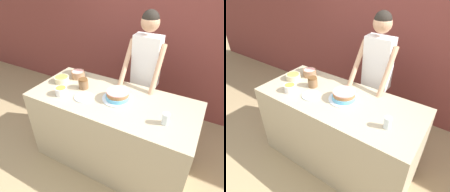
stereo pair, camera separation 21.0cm
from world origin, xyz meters
TOP-DOWN VIEW (x-y plane):
  - ground_plane at (0.00, 0.00)m, footprint 14.00×14.00m
  - wall_back at (0.00, 1.83)m, footprint 10.00×0.05m
  - counter at (0.00, 0.41)m, footprint 1.85×0.82m
  - person_baker at (0.14, 1.03)m, footprint 0.45×0.48m
  - cake at (0.06, 0.43)m, footprint 0.34×0.34m
  - frosting_bowl_orange at (-0.54, 0.21)m, footprint 0.13×0.13m
  - frosting_bowl_pink at (-0.62, 0.63)m, footprint 0.17×0.17m
  - frosting_bowl_olive at (-0.73, 0.44)m, footprint 0.18×0.18m
  - drinking_glass at (0.62, 0.28)m, footprint 0.07×0.07m
  - ceramic_plate at (-0.28, 0.28)m, footprint 0.21×0.21m
  - stoneware_jar at (-0.40, 0.45)m, footprint 0.11×0.11m

SIDE VIEW (x-z plane):
  - ground_plane at x=0.00m, z-range 0.00..0.00m
  - counter at x=0.00m, z-range 0.00..0.94m
  - ceramic_plate at x=-0.28m, z-range 0.94..0.96m
  - frosting_bowl_olive at x=-0.73m, z-range 0.95..1.01m
  - frosting_bowl_orange at x=-0.54m, z-range 0.95..1.03m
  - cake at x=0.06m, z-range 0.94..1.04m
  - frosting_bowl_pink at x=-0.62m, z-range 0.95..1.04m
  - drinking_glass at x=0.62m, z-range 0.94..1.06m
  - stoneware_jar at x=-0.40m, z-range 0.94..1.06m
  - person_baker at x=0.14m, z-range 0.23..2.00m
  - wall_back at x=0.00m, z-range 0.00..2.60m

